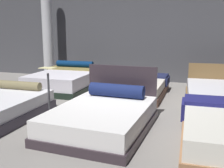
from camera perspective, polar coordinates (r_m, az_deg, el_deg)
name	(u,v)px	position (r m, az deg, el deg)	size (l,w,h in m)	color
ground_plane	(119,111)	(5.64, 1.60, -5.87)	(18.00, 18.00, 0.02)	gray
showroom_back_wall	(152,29)	(8.94, 8.59, 11.80)	(18.00, 0.06, 3.50)	#47474C
bed_1	(104,116)	(4.56, -1.81, -6.93)	(1.61, 2.18, 0.99)	#32282F
bed_3	(65,80)	(7.75, -10.25, 0.80)	(1.68, 2.15, 0.76)	black
bed_4	(137,87)	(7.03, 5.45, -0.63)	(1.51, 2.13, 0.46)	brown
bed_5	(220,93)	(6.90, 22.47, -1.85)	(1.71, 2.16, 0.79)	brown
price_sign	(49,100)	(5.08, -13.50, -3.47)	(0.28, 0.24, 1.01)	#3F3F44
support_pillar	(47,29)	(9.52, -13.87, 11.57)	(0.36, 0.36, 3.50)	silver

